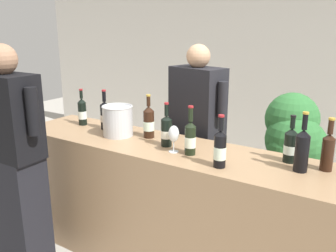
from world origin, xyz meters
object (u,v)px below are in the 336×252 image
Objects in this scene: wine_glass at (174,135)px; person_server at (196,146)px; wine_bottle_3 at (291,145)px; person_guest at (15,171)px; wine_bottle_4 at (302,149)px; ice_bucket at (118,121)px; wine_bottle_6 at (328,150)px; wine_bottle_2 at (190,137)px; wine_bottle_5 at (220,148)px; wine_bottle_1 at (105,115)px; wine_bottle_0 at (149,122)px; wine_bottle_8 at (167,131)px; wine_bottle_7 at (82,112)px; potted_shrub at (292,146)px.

wine_glass is 0.71m from person_server.
person_guest is at bearing -153.73° from wine_bottle_3.
wine_bottle_4 is 1.37m from ice_bucket.
person_server is (-1.09, 0.42, -0.29)m from wine_bottle_6.
wine_bottle_2 is 0.12m from wine_glass.
person_server is at bearing 127.00° from wine_bottle_5.
ice_bucket is at bearing -173.47° from wine_bottle_3.
wine_bottle_6 is at bearing -5.94° from wine_bottle_3.
person_guest is (-1.75, -0.70, -0.29)m from wine_bottle_4.
wine_bottle_1 is at bearing -143.54° from person_server.
wine_bottle_0 is at bearing 21.35° from ice_bucket.
wine_bottle_0 reaches higher than wine_bottle_8.
ice_bucket is (-1.37, -0.03, -0.02)m from wine_bottle_4.
wine_bottle_6 is 1.96m from wine_bottle_7.
wine_bottle_8 is (-0.92, -0.04, -0.02)m from wine_bottle_4.
wine_bottle_5 is 0.26× the size of potted_shrub.
person_server is (-0.97, 0.51, -0.31)m from wine_bottle_4.
person_server is 0.98× the size of person_guest.
person_guest is (-0.95, -0.58, -0.27)m from wine_glass.
wine_bottle_8 is at bearing -5.45° from wine_bottle_7.
wine_bottle_3 is at bearing 3.06° from wine_bottle_0.
wine_bottle_3 is 0.15m from wine_bottle_4.
person_server is 1.45m from person_guest.
wine_bottle_3 is 0.96× the size of wine_bottle_7.
person_server is (-0.87, 0.40, -0.28)m from wine_bottle_3.
wine_glass is 1.18m from potted_shrub.
wine_bottle_5 reaches higher than potted_shrub.
person_guest is 1.34× the size of potted_shrub.
wine_glass is (0.11, -0.08, 0.01)m from wine_bottle_8.
wine_bottle_6 is 0.19× the size of person_server.
ice_bucket is 0.14× the size of person_guest.
wine_bottle_1 is at bearing -177.66° from wine_bottle_3.
wine_bottle_1 is at bearing 177.93° from wine_bottle_4.
wine_bottle_8 is 1.17m from potted_shrub.
wine_bottle_2 is 0.23m from wine_bottle_8.
wine_bottle_2 is 1.03× the size of wine_bottle_6.
wine_bottle_8 is 0.62m from person_server.
potted_shrub is (0.43, 0.99, -0.26)m from wine_bottle_2.
wine_bottle_0 is 0.76m from wine_bottle_5.
potted_shrub is (1.58, 0.84, -0.26)m from wine_bottle_7.
wine_glass is (1.03, -0.17, 0.01)m from wine_bottle_7.
person_guest reaches higher than person_server.
ice_bucket is at bearing -178.81° from wine_bottle_4.
wine_bottle_6 is at bearing 27.78° from wine_bottle_5.
person_guest is (0.09, -0.75, -0.26)m from wine_bottle_7.
wine_bottle_6 reaches higher than wine_bottle_7.
wine_bottle_6 is 1.02× the size of wine_bottle_7.
wine_bottle_1 is 1.78× the size of wine_glass.
wine_bottle_0 is at bearing 159.97° from wine_bottle_5.
wine_bottle_8 reaches higher than wine_glass.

